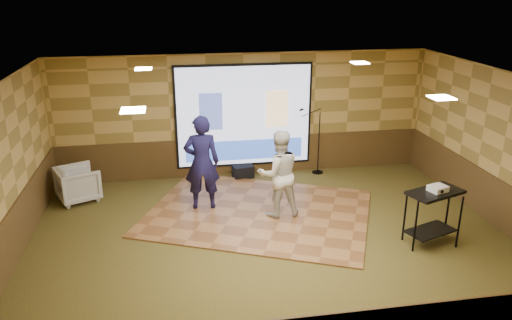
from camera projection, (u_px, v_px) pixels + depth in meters
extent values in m
plane|color=#2F3518|center=(272.00, 240.00, 9.33)|extent=(9.00, 9.00, 0.00)
cube|color=tan|center=(244.00, 115.00, 12.06)|extent=(9.00, 0.04, 3.00)
cube|color=tan|center=(335.00, 273.00, 5.58)|extent=(9.00, 0.04, 3.00)
cube|color=tan|center=(2.00, 182.00, 8.11)|extent=(0.04, 7.00, 3.00)
cube|color=tan|center=(503.00, 151.00, 9.53)|extent=(0.04, 7.00, 3.00)
cube|color=white|center=(273.00, 81.00, 8.31)|extent=(9.00, 7.00, 0.04)
cube|color=#4B3719|center=(244.00, 156.00, 12.39)|extent=(9.00, 0.04, 0.95)
cube|color=#4B3719|center=(13.00, 237.00, 8.46)|extent=(0.04, 7.00, 0.95)
cube|color=#4B3719|center=(493.00, 200.00, 9.88)|extent=(0.04, 7.00, 0.95)
cube|color=black|center=(244.00, 116.00, 12.02)|extent=(3.32, 0.03, 2.52)
cube|color=silver|center=(244.00, 116.00, 11.99)|extent=(3.20, 0.02, 2.40)
cube|color=#3F4F8C|center=(211.00, 112.00, 11.80)|extent=(0.55, 0.01, 0.90)
cube|color=#E4C084|center=(277.00, 109.00, 12.05)|extent=(0.55, 0.01, 0.90)
cube|color=#3052B7|center=(245.00, 150.00, 12.27)|extent=(2.88, 0.01, 0.50)
cube|color=beige|center=(143.00, 69.00, 9.64)|extent=(0.32, 0.32, 0.02)
cube|color=beige|center=(360.00, 63.00, 10.34)|extent=(0.32, 0.32, 0.02)
cube|color=beige|center=(133.00, 110.00, 6.58)|extent=(0.32, 0.32, 0.02)
cube|color=beige|center=(441.00, 98.00, 7.28)|extent=(0.32, 0.32, 0.02)
cube|color=#936135|center=(259.00, 212.00, 10.42)|extent=(5.46, 4.92, 0.03)
imported|color=#181543|center=(202.00, 163.00, 10.29)|extent=(0.75, 0.51, 2.01)
imported|color=beige|center=(279.00, 174.00, 9.98)|extent=(0.92, 0.74, 1.80)
cylinder|color=black|center=(415.00, 226.00, 8.79)|extent=(0.04, 0.04, 1.00)
cylinder|color=black|center=(459.00, 222.00, 8.92)|extent=(0.04, 0.04, 1.00)
cylinder|color=black|center=(405.00, 216.00, 9.18)|extent=(0.04, 0.04, 1.00)
cylinder|color=black|center=(447.00, 212.00, 9.31)|extent=(0.04, 0.04, 1.00)
cube|color=black|center=(435.00, 192.00, 8.87)|extent=(1.00, 0.53, 0.05)
cube|color=black|center=(430.00, 231.00, 9.13)|extent=(0.90, 0.47, 0.03)
cube|color=silver|center=(438.00, 188.00, 8.84)|extent=(0.37, 0.34, 0.10)
cylinder|color=black|center=(317.00, 172.00, 12.60)|extent=(0.27, 0.27, 0.02)
cylinder|color=black|center=(319.00, 143.00, 12.34)|extent=(0.02, 0.02, 1.57)
cylinder|color=black|center=(311.00, 113.00, 12.03)|extent=(0.50, 0.02, 0.20)
cylinder|color=black|center=(301.00, 110.00, 11.97)|extent=(0.12, 0.05, 0.08)
imported|color=gray|center=(78.00, 184.00, 10.92)|extent=(1.10, 1.09, 0.76)
cube|color=black|center=(243.00, 172.00, 12.26)|extent=(0.54, 0.41, 0.30)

